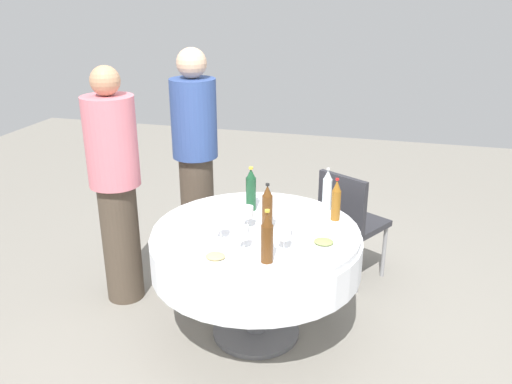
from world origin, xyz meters
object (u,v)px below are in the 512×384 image
bottle_amber_east (336,201)px  bottle_brown_south (267,210)px  dining_table (256,252)px  plate_west (216,259)px  plate_mid (324,244)px  person_right (196,157)px  bottle_brown_north (267,238)px  wine_glass_inner (244,234)px  wine_glass_mid (284,235)px  wine_glass_north (286,222)px  person_east (116,184)px  wine_glass_far (247,213)px  plate_outer (204,214)px  bottle_dark_green_left (251,190)px  bottle_clear_right (327,191)px  wine_glass_left (220,223)px  chair_far (349,218)px

bottle_amber_east → bottle_brown_south: bearing=37.4°
dining_table → plate_west: size_ratio=5.46×
plate_mid → person_right: size_ratio=0.14×
bottle_brown_north → wine_glass_inner: (0.16, -0.11, -0.04)m
wine_glass_mid → dining_table: bearing=-44.2°
bottle_amber_east → wine_glass_north: bottle_amber_east is taller
person_right → person_east: size_ratio=1.03×
wine_glass_far → plate_west: wine_glass_far is taller
plate_outer → bottle_dark_green_left: bearing=-147.8°
bottle_clear_right → wine_glass_north: (0.17, 0.49, -0.03)m
dining_table → bottle_brown_south: 0.30m
bottle_dark_green_left → plate_outer: bearing=32.2°
wine_glass_far → wine_glass_left: bearing=60.0°
plate_mid → person_east: size_ratio=0.15×
wine_glass_left → person_right: size_ratio=0.08×
bottle_brown_south → chair_far: bearing=-116.3°
plate_mid → wine_glass_north: bearing=-8.1°
bottle_clear_right → bottle_amber_east: size_ratio=1.05×
wine_glass_far → plate_west: bearing=83.2°
person_right → person_east: person_right is taller
person_east → person_right: bearing=-18.7°
plate_west → wine_glass_left: bearing=-77.6°
bottle_brown_north → wine_glass_north: size_ratio=2.04×
bottle_brown_south → plate_mid: (-0.35, 0.10, -0.13)m
bottle_brown_south → bottle_dark_green_left: bearing=-58.7°
plate_outer → bottle_brown_south: bearing=163.7°
plate_mid → person_east: bearing=-11.6°
plate_west → bottle_brown_north: bearing=-167.6°
wine_glass_mid → person_right: person_right is taller
wine_glass_inner → chair_far: bearing=-113.8°
bottle_dark_green_left → wine_glass_left: size_ratio=2.08×
plate_west → plate_outer: bearing=-64.0°
bottle_dark_green_left → plate_west: size_ratio=1.25×
wine_glass_far → wine_glass_north: bearing=160.6°
wine_glass_left → dining_table: bearing=-132.6°
wine_glass_far → chair_far: (-0.54, -0.82, -0.32)m
bottle_amber_east → bottle_brown_south: (0.37, 0.28, 0.02)m
dining_table → bottle_brown_north: 0.50m
person_right → wine_glass_far: bearing=-92.0°
wine_glass_left → wine_glass_inner: 0.19m
wine_glass_far → plate_mid: bearing=165.8°
wine_glass_far → bottle_brown_south: bearing=170.1°
bottle_amber_east → person_right: (1.13, -0.53, 0.03)m
bottle_brown_south → wine_glass_left: (0.24, 0.17, -0.04)m
plate_west → bottle_clear_right: bearing=-119.5°
wine_glass_left → chair_far: (-0.65, -1.00, -0.33)m
wine_glass_left → plate_mid: size_ratio=0.57×
wine_glass_inner → wine_glass_mid: size_ratio=1.07×
plate_mid → bottle_dark_green_left: bearing=-36.8°
wine_glass_left → wine_glass_inner: (-0.17, 0.09, -0.01)m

